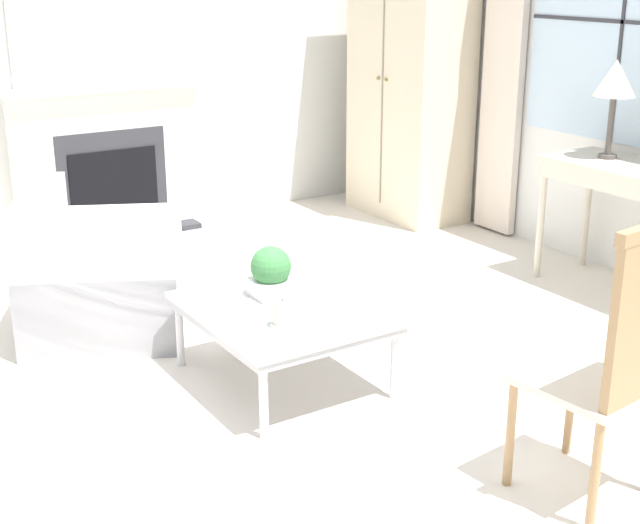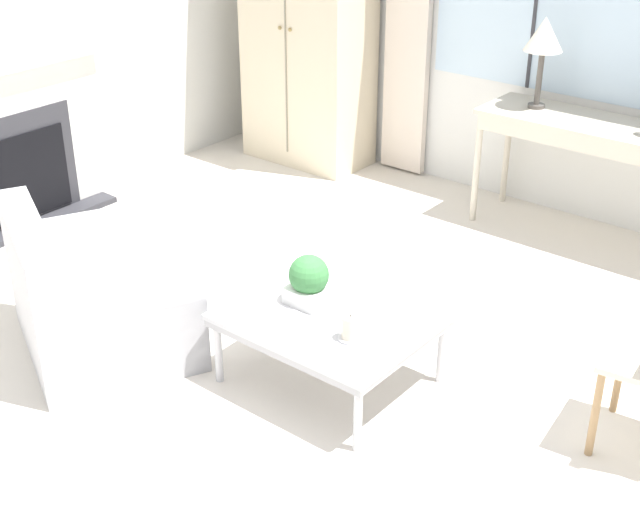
% 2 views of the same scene
% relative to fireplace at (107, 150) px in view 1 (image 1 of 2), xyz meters
% --- Properties ---
extents(ground_plane, '(14.00, 14.00, 0.00)m').
position_rel_fireplace_xyz_m(ground_plane, '(2.91, -0.49, -0.64)').
color(ground_plane, silver).
extents(wall_left, '(0.06, 7.20, 2.80)m').
position_rel_fireplace_xyz_m(wall_left, '(-0.12, 0.11, 0.76)').
color(wall_left, silver).
rests_on(wall_left, ground_plane).
extents(fireplace, '(0.34, 1.46, 1.88)m').
position_rel_fireplace_xyz_m(fireplace, '(0.00, 0.00, 0.00)').
color(fireplace, '#2D2D33').
rests_on(fireplace, ground_plane).
extents(armoire, '(1.05, 0.58, 2.26)m').
position_rel_fireplace_xyz_m(armoire, '(0.76, 2.20, 0.50)').
color(armoire, beige).
rests_on(armoire, ground_plane).
extents(table_lamp, '(0.25, 0.25, 0.59)m').
position_rel_fireplace_xyz_m(table_lamp, '(2.69, 2.23, 0.63)').
color(table_lamp, '#4C4742').
rests_on(table_lamp, console_table).
extents(armchair_upholstered, '(1.24, 1.16, 0.78)m').
position_rel_fireplace_xyz_m(armchair_upholstered, '(1.71, -0.68, -0.36)').
color(armchair_upholstered, '#B2B2B7').
rests_on(armchair_upholstered, ground_plane).
extents(side_chair_wooden, '(0.49, 0.49, 1.12)m').
position_rel_fireplace_xyz_m(side_chair_wooden, '(4.39, 0.32, -0.02)').
color(side_chair_wooden, beige).
rests_on(side_chair_wooden, ground_plane).
extents(coffee_table, '(0.96, 0.79, 0.39)m').
position_rel_fireplace_xyz_m(coffee_table, '(2.86, -0.18, -0.29)').
color(coffee_table, '#BCBCC1').
rests_on(coffee_table, ground_plane).
extents(potted_plant_small, '(0.20, 0.20, 0.25)m').
position_rel_fireplace_xyz_m(potted_plant_small, '(2.71, -0.15, -0.12)').
color(potted_plant_small, white).
rests_on(potted_plant_small, coffee_table).
extents(pillar_candle, '(0.11, 0.11, 0.13)m').
position_rel_fireplace_xyz_m(pillar_candle, '(3.08, -0.30, -0.19)').
color(pillar_candle, silver).
rests_on(pillar_candle, coffee_table).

